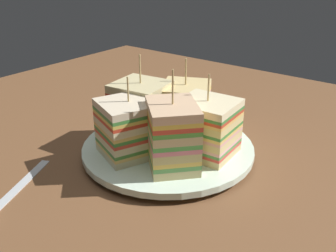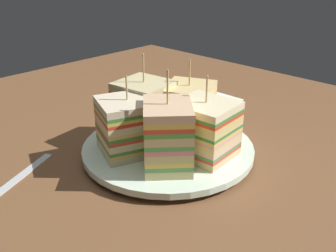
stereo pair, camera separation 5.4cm
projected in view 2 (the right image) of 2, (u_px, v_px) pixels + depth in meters
The scene contains 8 objects.
ground_plane at pixel (168, 160), 56.35cm from camera, with size 109.50×98.19×1.80cm, color brown.
plate at pixel (168, 149), 55.56cm from camera, with size 24.82×24.82×1.66cm.
sandwich_wedge_0 at pixel (168, 135), 48.36cm from camera, with size 9.67×9.58×12.98cm.
sandwich_wedge_1 at pixel (205, 129), 51.18cm from camera, with size 8.15×7.50×11.35cm.
sandwich_wedge_2 at pixel (189, 109), 58.00cm from camera, with size 9.58×9.91×11.48cm.
sandwich_wedge_3 at pixel (145, 108), 57.63cm from camera, with size 8.55×8.14×12.36cm.
sandwich_wedge_4 at pixel (129, 126), 52.08cm from camera, with size 9.47×9.77×11.04cm.
napkin at pixel (197, 99), 76.43cm from camera, with size 13.68×12.59×0.50cm, color white.
Camera 2 is at (-34.08, 35.37, 27.20)cm, focal length 40.58 mm.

